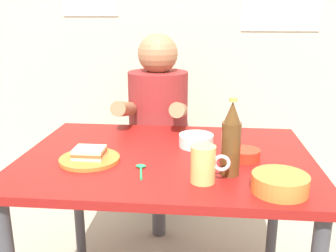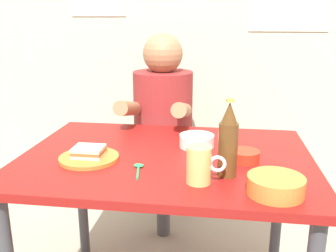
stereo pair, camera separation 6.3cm
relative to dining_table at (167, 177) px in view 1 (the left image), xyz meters
The scene contains 12 objects.
wall_back 1.24m from the dining_table, 90.00° to the left, with size 4.40×0.09×2.60m.
dining_table is the anchor object (origin of this frame).
stool 0.71m from the dining_table, 99.91° to the left, with size 0.34×0.34×0.45m.
person_seated 0.64m from the dining_table, 100.09° to the left, with size 0.33×0.56×0.72m.
plate_orange 0.31m from the dining_table, 161.32° to the right, with size 0.22×0.22×0.01m, color orange.
sandwich 0.32m from the dining_table, 161.32° to the right, with size 0.11×0.09×0.04m.
beer_mug 0.31m from the dining_table, 59.00° to the right, with size 0.13×0.08×0.12m.
beer_bottle 0.35m from the dining_table, 36.17° to the right, with size 0.06×0.06×0.26m.
rice_bowl_white 0.20m from the dining_table, 44.91° to the left, with size 0.14×0.14×0.05m.
sauce_bowl_chili 0.32m from the dining_table, ahead, with size 0.11×0.11×0.04m.
soup_bowl_orange 0.48m from the dining_table, 37.59° to the right, with size 0.17×0.17×0.05m.
spoon 0.20m from the dining_table, 114.78° to the right, with size 0.04×0.12×0.01m.
Camera 1 is at (0.14, -1.35, 1.24)m, focal length 40.26 mm.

